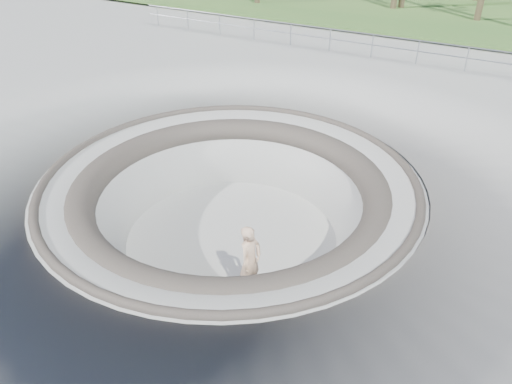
% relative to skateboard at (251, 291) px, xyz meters
% --- Properties ---
extents(ground, '(180.00, 180.00, 0.00)m').
position_rel_skateboard_xyz_m(ground, '(-1.66, 1.80, 1.84)').
color(ground, '#999A95').
rests_on(ground, ground).
extents(skate_bowl, '(14.00, 14.00, 4.10)m').
position_rel_skateboard_xyz_m(skate_bowl, '(-1.66, 1.80, 0.01)').
color(skate_bowl, '#999A95').
rests_on(skate_bowl, ground).
extents(safety_railing, '(25.00, 0.06, 1.03)m').
position_rel_skateboard_xyz_m(safety_railing, '(-1.66, 13.80, 2.53)').
color(safety_railing, '#97999F').
rests_on(safety_railing, ground).
extents(skateboard, '(0.77, 0.31, 0.08)m').
position_rel_skateboard_xyz_m(skateboard, '(0.00, 0.00, 0.00)').
color(skateboard, brown).
rests_on(skateboard, ground).
extents(skater, '(0.52, 0.73, 1.91)m').
position_rel_skateboard_xyz_m(skater, '(-0.00, -0.00, 0.97)').
color(skater, '#D7AD8B').
rests_on(skater, skateboard).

